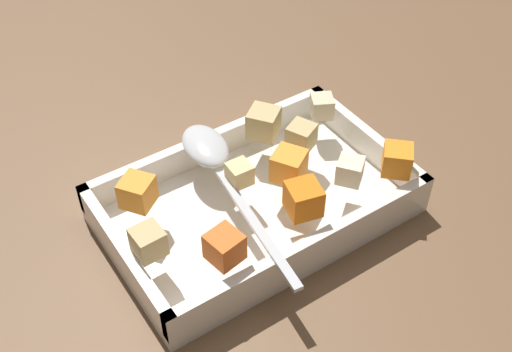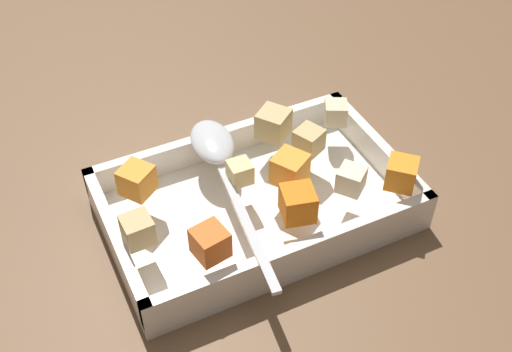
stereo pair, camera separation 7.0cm
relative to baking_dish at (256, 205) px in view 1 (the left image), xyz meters
The scene contains 14 objects.
ground_plane 0.02m from the baking_dish, 115.75° to the right, with size 4.00×4.00×0.00m, color brown.
baking_dish is the anchor object (origin of this frame).
carrot_chunk_corner_se 0.12m from the baking_dish, 139.93° to the right, with size 0.03×0.03×0.03m, color orange.
carrot_chunk_mid_left 0.16m from the baking_dish, 26.48° to the right, with size 0.03×0.03×0.03m, color orange.
carrot_chunk_corner_ne 0.14m from the baking_dish, 159.84° to the left, with size 0.03×0.03×0.03m, color orange.
carrot_chunk_rim_edge 0.08m from the baking_dish, 73.74° to the right, with size 0.03×0.03×0.03m, color orange.
carrot_chunk_front_center 0.06m from the baking_dish, 17.93° to the right, with size 0.03×0.03×0.03m, color orange.
potato_chunk_far_left 0.09m from the baking_dish, 16.24° to the left, with size 0.03×0.03×0.03m, color tan.
potato_chunk_near_right 0.05m from the baking_dish, 141.13° to the left, with size 0.02×0.02×0.02m, color #E0CC89.
potato_chunk_heap_top 0.10m from the baking_dish, 50.12° to the left, with size 0.03×0.03×0.03m, color tan.
potato_chunk_corner_nw 0.11m from the baking_dish, 30.82° to the right, with size 0.03×0.03×0.03m, color beige.
potato_chunk_mid_right 0.15m from the baking_dish, behind, with size 0.03×0.03×0.03m, color tan.
potato_chunk_near_left 0.15m from the baking_dish, 22.35° to the left, with size 0.03×0.03×0.03m, color beige.
serving_spoon 0.08m from the baking_dish, 110.49° to the left, with size 0.06×0.26×0.02m.
Camera 1 is at (-0.27, -0.41, 0.54)m, focal length 45.41 mm.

